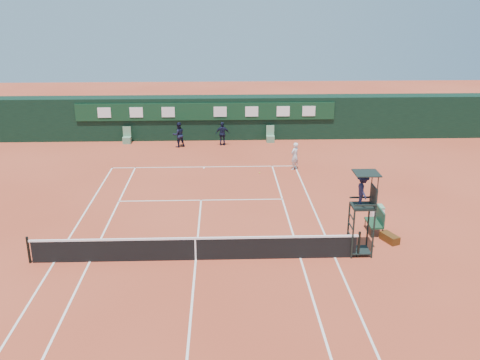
% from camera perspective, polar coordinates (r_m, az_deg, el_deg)
% --- Properties ---
extents(ground, '(90.00, 90.00, 0.00)m').
position_cam_1_polar(ground, '(21.20, -4.74, -8.50)').
color(ground, '#B9472B').
rests_on(ground, ground).
extents(court_lines, '(11.05, 23.85, 0.01)m').
position_cam_1_polar(court_lines, '(21.20, -4.74, -8.48)').
color(court_lines, silver).
rests_on(court_lines, ground).
extents(tennis_net, '(12.90, 0.10, 1.10)m').
position_cam_1_polar(tennis_net, '(20.97, -4.78, -7.27)').
color(tennis_net, black).
rests_on(tennis_net, ground).
extents(back_wall, '(40.00, 1.65, 3.00)m').
position_cam_1_polar(back_wall, '(38.42, -3.63, 6.67)').
color(back_wall, black).
rests_on(back_wall, ground).
extents(linesman_chair_left, '(0.55, 0.50, 1.15)m').
position_cam_1_polar(linesman_chair_left, '(38.03, -11.97, 4.31)').
color(linesman_chair_left, '#598866').
rests_on(linesman_chair_left, ground).
extents(linesman_chair_right, '(0.55, 0.50, 1.15)m').
position_cam_1_polar(linesman_chair_right, '(37.62, 3.25, 4.54)').
color(linesman_chair_right, '#598864').
rests_on(linesman_chair_right, ground).
extents(umpire_chair, '(0.96, 0.95, 3.42)m').
position_cam_1_polar(umpire_chair, '(21.17, 13.00, -1.70)').
color(umpire_chair, black).
rests_on(umpire_chair, ground).
extents(player_bench, '(0.56, 1.20, 1.10)m').
position_cam_1_polar(player_bench, '(23.92, 14.37, -4.14)').
color(player_bench, '#173A22').
rests_on(player_bench, ground).
extents(tennis_bag, '(0.70, 0.97, 0.33)m').
position_cam_1_polar(tennis_bag, '(23.39, 15.66, -5.97)').
color(tennis_bag, black).
rests_on(tennis_bag, ground).
extents(cooler, '(0.57, 0.57, 0.65)m').
position_cam_1_polar(cooler, '(25.46, 14.40, -3.36)').
color(cooler, white).
rests_on(cooler, ground).
extents(tennis_ball, '(0.07, 0.07, 0.07)m').
position_cam_1_polar(tennis_ball, '(30.97, 2.11, 0.76)').
color(tennis_ball, '#D1DE33').
rests_on(tennis_ball, ground).
extents(player, '(0.70, 0.70, 1.64)m').
position_cam_1_polar(player, '(31.62, 5.86, 2.55)').
color(player, silver).
rests_on(player, ground).
extents(ball_kid_left, '(1.01, 0.91, 1.70)m').
position_cam_1_polar(ball_kid_left, '(36.44, -6.57, 4.82)').
color(ball_kid_left, black).
rests_on(ball_kid_left, ground).
extents(ball_kid_right, '(0.96, 0.41, 1.63)m').
position_cam_1_polar(ball_kid_right, '(36.61, -1.88, 4.95)').
color(ball_kid_right, black).
rests_on(ball_kid_right, ground).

